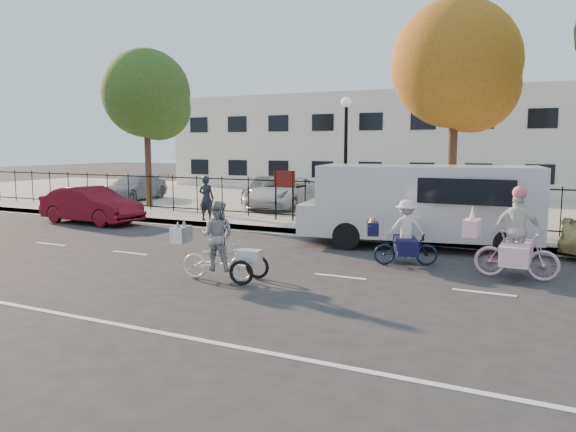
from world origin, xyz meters
The scene contains 21 objects.
ground centered at (0.00, 0.00, 0.00)m, with size 120.00×120.00×0.00m, color #333334.
road_markings centered at (0.00, 0.00, 0.01)m, with size 60.00×9.52×0.01m, color silver, non-canonical shape.
curb centered at (0.00, 5.05, 0.07)m, with size 60.00×0.10×0.15m, color #A8A399.
sidewalk centered at (0.00, 6.10, 0.07)m, with size 60.00×2.20×0.15m, color #A8A399.
parking_lot centered at (0.00, 15.00, 0.07)m, with size 60.00×15.60×0.15m, color #A8A399.
iron_fence centered at (0.00, 7.20, 0.90)m, with size 58.00×0.06×1.50m, color black, non-canonical shape.
building centered at (0.00, 25.00, 3.00)m, with size 34.00×10.00×6.00m, color silver.
lamppost centered at (0.50, 6.80, 3.11)m, with size 0.36×0.36×4.33m.
street_sign centered at (-1.85, 6.80, 1.42)m, with size 0.85×0.06×1.80m.
zebra_trike centered at (0.77, -1.43, 0.66)m, with size 1.99×0.98×1.70m.
unicorn_bike centered at (6.41, 1.51, 0.74)m, with size 1.98×1.37×2.01m.
bull_bike centered at (3.92, 1.83, 0.63)m, with size 1.75×1.24×1.58m.
white_van centered at (3.72, 4.41, 1.27)m, with size 6.80×3.22×2.30m.
red_sedan centered at (-8.28, 3.80, 0.67)m, with size 1.42×4.08×1.34m, color #5E0A17.
pedestrian centered at (-4.29, 5.40, 0.96)m, with size 0.59×0.39×1.63m, color black.
lot_car_a centered at (-11.98, 10.16, 0.77)m, with size 1.75×4.29×1.25m, color #97989E.
lot_car_b centered at (-3.71, 10.40, 0.82)m, with size 2.22×4.82×1.34m, color silver.
lot_car_c centered at (-4.89, 11.30, 0.79)m, with size 1.35×3.88×1.28m, color #4F5256.
lot_car_d centered at (2.08, 11.07, 0.77)m, with size 1.47×3.65×1.24m, color #A5A9AD.
tree_west centered at (-9.18, 8.26, 4.91)m, with size 3.83×3.83×7.02m.
tree_mid centered at (4.09, 7.46, 5.21)m, with size 4.06×4.06×7.45m.
Camera 1 is at (7.37, -11.25, 2.87)m, focal length 35.00 mm.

